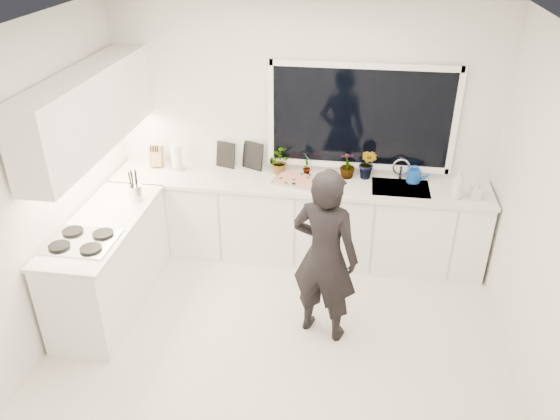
# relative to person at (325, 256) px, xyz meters

# --- Properties ---
(floor) EXTENTS (4.00, 3.50, 0.02)m
(floor) POSITION_rel_person_xyz_m (-0.37, -0.24, -0.83)
(floor) COLOR beige
(floor) RESTS_ON ground
(wall_back) EXTENTS (4.00, 0.02, 2.70)m
(wall_back) POSITION_rel_person_xyz_m (-0.37, 1.52, 0.53)
(wall_back) COLOR white
(wall_back) RESTS_ON ground
(wall_left) EXTENTS (0.02, 3.50, 2.70)m
(wall_left) POSITION_rel_person_xyz_m (-2.38, -0.24, 0.53)
(wall_left) COLOR white
(wall_left) RESTS_ON ground
(wall_right) EXTENTS (0.02, 3.50, 2.70)m
(wall_right) POSITION_rel_person_xyz_m (1.64, -0.24, 0.53)
(wall_right) COLOR white
(wall_right) RESTS_ON ground
(ceiling) EXTENTS (4.00, 3.50, 0.02)m
(ceiling) POSITION_rel_person_xyz_m (-0.37, -0.24, 1.89)
(ceiling) COLOR white
(ceiling) RESTS_ON wall_back
(window) EXTENTS (1.80, 0.02, 1.00)m
(window) POSITION_rel_person_xyz_m (0.23, 1.49, 0.73)
(window) COLOR black
(window) RESTS_ON wall_back
(base_cabinets_back) EXTENTS (3.92, 0.58, 0.88)m
(base_cabinets_back) POSITION_rel_person_xyz_m (-0.37, 1.21, -0.38)
(base_cabinets_back) COLOR white
(base_cabinets_back) RESTS_ON floor
(base_cabinets_left) EXTENTS (0.58, 1.60, 0.88)m
(base_cabinets_left) POSITION_rel_person_xyz_m (-2.04, 0.11, -0.38)
(base_cabinets_left) COLOR white
(base_cabinets_left) RESTS_ON floor
(countertop_back) EXTENTS (3.94, 0.62, 0.04)m
(countertop_back) POSITION_rel_person_xyz_m (-0.37, 1.20, 0.08)
(countertop_back) COLOR silver
(countertop_back) RESTS_ON base_cabinets_back
(countertop_left) EXTENTS (0.62, 1.60, 0.04)m
(countertop_left) POSITION_rel_person_xyz_m (-2.04, 0.11, 0.08)
(countertop_left) COLOR silver
(countertop_left) RESTS_ON base_cabinets_left
(upper_cabinets) EXTENTS (0.34, 2.10, 0.70)m
(upper_cabinets) POSITION_rel_person_xyz_m (-2.16, 0.46, 1.03)
(upper_cabinets) COLOR white
(upper_cabinets) RESTS_ON wall_left
(sink) EXTENTS (0.58, 0.42, 0.14)m
(sink) POSITION_rel_person_xyz_m (0.68, 1.21, 0.05)
(sink) COLOR silver
(sink) RESTS_ON countertop_back
(faucet) EXTENTS (0.03, 0.03, 0.22)m
(faucet) POSITION_rel_person_xyz_m (0.68, 1.41, 0.21)
(faucet) COLOR silver
(faucet) RESTS_ON countertop_back
(stovetop) EXTENTS (0.56, 0.48, 0.03)m
(stovetop) POSITION_rel_person_xyz_m (-2.06, -0.24, 0.12)
(stovetop) COLOR black
(stovetop) RESTS_ON countertop_left
(person) EXTENTS (0.69, 0.56, 1.64)m
(person) POSITION_rel_person_xyz_m (0.00, 0.00, 0.00)
(person) COLOR black
(person) RESTS_ON floor
(pizza_tray) EXTENTS (0.51, 0.42, 0.03)m
(pizza_tray) POSITION_rel_person_xyz_m (-0.39, 1.18, 0.12)
(pizza_tray) COLOR silver
(pizza_tray) RESTS_ON countertop_back
(pizza) EXTENTS (0.47, 0.38, 0.01)m
(pizza) POSITION_rel_person_xyz_m (-0.39, 1.18, 0.13)
(pizza) COLOR red
(pizza) RESTS_ON pizza_tray
(watering_can) EXTENTS (0.15, 0.15, 0.13)m
(watering_can) POSITION_rel_person_xyz_m (0.81, 1.37, 0.17)
(watering_can) COLOR #1246AD
(watering_can) RESTS_ON countertop_back
(paper_towel_roll) EXTENTS (0.12, 0.12, 0.26)m
(paper_towel_roll) POSITION_rel_person_xyz_m (-1.71, 1.31, 0.23)
(paper_towel_roll) COLOR white
(paper_towel_roll) RESTS_ON countertop_back
(knife_block) EXTENTS (0.14, 0.11, 0.22)m
(knife_block) POSITION_rel_person_xyz_m (-1.96, 1.35, 0.21)
(knife_block) COLOR #977246
(knife_block) RESTS_ON countertop_back
(utensil_crock) EXTENTS (0.17, 0.17, 0.16)m
(utensil_crock) POSITION_rel_person_xyz_m (-1.89, 0.56, 0.18)
(utensil_crock) COLOR silver
(utensil_crock) RESTS_ON countertop_left
(picture_frame_large) EXTENTS (0.22, 0.08, 0.28)m
(picture_frame_large) POSITION_rel_person_xyz_m (-1.20, 1.45, 0.24)
(picture_frame_large) COLOR black
(picture_frame_large) RESTS_ON countertop_back
(picture_frame_small) EXTENTS (0.24, 0.12, 0.30)m
(picture_frame_small) POSITION_rel_person_xyz_m (-0.90, 1.45, 0.25)
(picture_frame_small) COLOR black
(picture_frame_small) RESTS_ON countertop_back
(herb_plants) EXTENTS (1.21, 0.31, 0.34)m
(herb_plants) POSITION_rel_person_xyz_m (-0.15, 1.37, 0.25)
(herb_plants) COLOR #26662D
(herb_plants) RESTS_ON countertop_back
(soap_bottles) EXTENTS (0.30, 0.14, 0.29)m
(soap_bottles) POSITION_rel_person_xyz_m (1.25, 1.06, 0.23)
(soap_bottles) COLOR #D8BF66
(soap_bottles) RESTS_ON countertop_back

